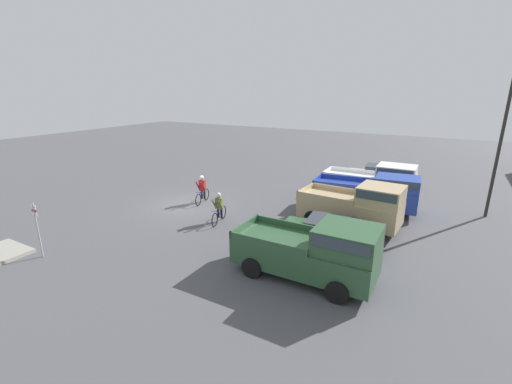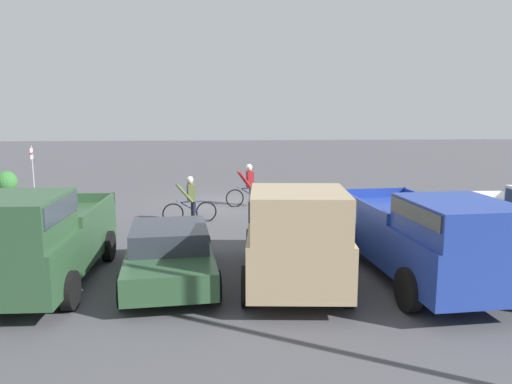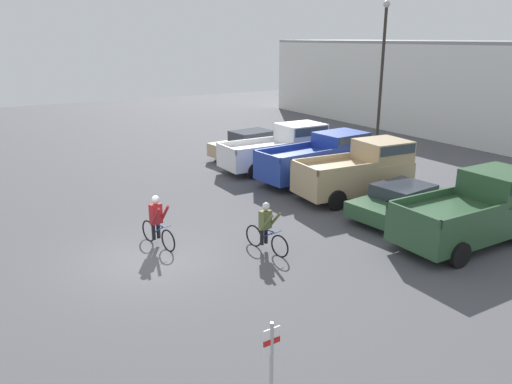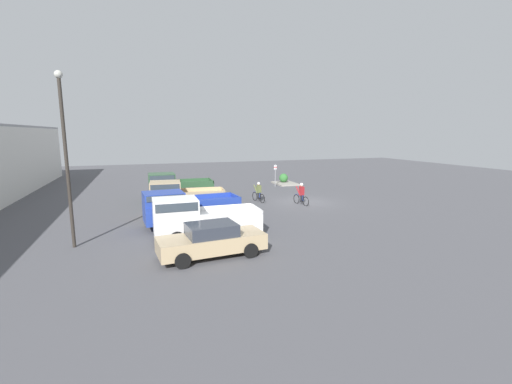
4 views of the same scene
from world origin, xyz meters
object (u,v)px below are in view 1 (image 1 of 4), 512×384
at_px(pickup_truck_0, 377,180).
at_px(pickup_truck_2, 357,205).
at_px(sedan_1, 330,233).
at_px(cyclist_0, 219,208).
at_px(sedan_0, 381,176).
at_px(pickup_truck_1, 372,192).
at_px(lamppost, 503,129).
at_px(pickup_truck_3, 316,250).
at_px(fire_lane_sign, 37,225).
at_px(cyclist_1, 202,189).

xyz_separation_m(pickup_truck_0, pickup_truck_2, (5.63, 0.12, 0.06)).
xyz_separation_m(sedan_1, cyclist_0, (-0.07, -5.91, 0.13)).
bearing_deg(sedan_0, cyclist_0, -28.70).
xyz_separation_m(pickup_truck_0, pickup_truck_1, (2.77, 0.25, -0.00)).
distance_m(pickup_truck_1, cyclist_0, 8.57).
bearing_deg(pickup_truck_1, lamppost, 110.91).
distance_m(sedan_0, pickup_truck_3, 14.01).
bearing_deg(pickup_truck_1, cyclist_0, -49.53).
bearing_deg(sedan_0, pickup_truck_2, 2.03).
distance_m(pickup_truck_0, lamppost, 6.95).
height_order(pickup_truck_3, lamppost, lamppost).
bearing_deg(pickup_truck_2, pickup_truck_3, -1.40).
bearing_deg(sedan_0, lamppost, 60.83).
bearing_deg(sedan_1, pickup_truck_2, 170.16).
distance_m(sedan_0, pickup_truck_2, 8.45).
bearing_deg(pickup_truck_3, pickup_truck_1, 178.22).
bearing_deg(lamppost, sedan_0, -119.17).
relative_size(pickup_truck_1, fire_lane_sign, 2.42).
distance_m(pickup_truck_1, fire_lane_sign, 16.29).
distance_m(sedan_0, pickup_truck_0, 2.83).
xyz_separation_m(pickup_truck_2, cyclist_1, (0.53, -9.14, -0.34)).
relative_size(pickup_truck_1, lamppost, 0.69).
bearing_deg(pickup_truck_3, pickup_truck_0, 179.91).
bearing_deg(pickup_truck_1, pickup_truck_3, -1.78).
distance_m(sedan_1, pickup_truck_3, 2.87).
bearing_deg(fire_lane_sign, cyclist_0, 148.27).
relative_size(cyclist_1, fire_lane_sign, 0.78).
distance_m(pickup_truck_2, cyclist_0, 6.94).
height_order(pickup_truck_0, pickup_truck_1, pickup_truck_0).
distance_m(sedan_0, fire_lane_sign, 20.61).
relative_size(sedan_0, fire_lane_sign, 2.07).
xyz_separation_m(cyclist_1, lamppost, (-5.56, 14.94, 3.89)).
height_order(pickup_truck_0, cyclist_0, pickup_truck_0).
height_order(pickup_truck_3, fire_lane_sign, fire_lane_sign).
bearing_deg(pickup_truck_3, cyclist_0, -114.71).
relative_size(sedan_1, pickup_truck_3, 0.87).
xyz_separation_m(pickup_truck_0, sedan_1, (8.40, -0.36, -0.46)).
relative_size(cyclist_0, fire_lane_sign, 0.78).
relative_size(pickup_truck_1, pickup_truck_3, 1.10).
bearing_deg(fire_lane_sign, pickup_truck_0, 145.28).
xyz_separation_m(sedan_1, lamppost, (-7.80, 6.28, 4.07)).
height_order(sedan_1, fire_lane_sign, fire_lane_sign).
relative_size(pickup_truck_0, sedan_1, 1.23).
bearing_deg(pickup_truck_3, lamppost, 150.77).
bearing_deg(sedan_1, pickup_truck_0, 177.54).
xyz_separation_m(pickup_truck_3, cyclist_1, (-5.04, -9.01, -0.31)).
height_order(sedan_0, pickup_truck_2, pickup_truck_2).
bearing_deg(lamppost, pickup_truck_3, -29.23).
height_order(sedan_0, pickup_truck_0, pickup_truck_0).
relative_size(fire_lane_sign, lamppost, 0.29).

